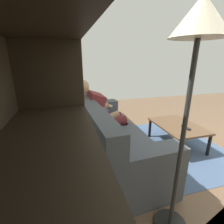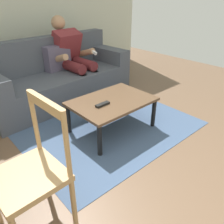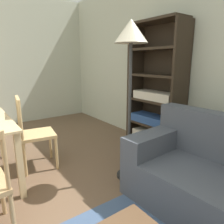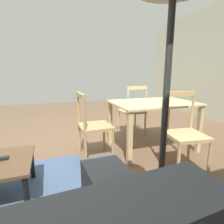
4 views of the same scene
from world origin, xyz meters
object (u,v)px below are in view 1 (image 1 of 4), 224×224
(floor_lamp, at_px, (197,45))
(coffee_table, at_px, (177,127))
(tv_remote, at_px, (186,128))
(person_lounging, at_px, (101,114))
(couch, at_px, (108,137))

(floor_lamp, bearing_deg, coffee_table, -37.38)
(coffee_table, distance_m, tv_remote, 0.18)
(person_lounging, bearing_deg, tv_remote, -110.02)
(couch, xyz_separation_m, tv_remote, (-0.17, -1.25, 0.07))
(coffee_table, bearing_deg, couch, 89.88)
(couch, xyz_separation_m, floor_lamp, (-1.24, -0.27, 1.19))
(tv_remote, bearing_deg, coffee_table, -80.75)
(person_lounging, height_order, floor_lamp, floor_lamp)
(floor_lamp, bearing_deg, tv_remote, -42.30)
(couch, distance_m, coffee_table, 1.21)
(couch, height_order, person_lounging, person_lounging)
(coffee_table, height_order, tv_remote, tv_remote)
(coffee_table, xyz_separation_m, tv_remote, (-0.16, -0.03, 0.06))
(person_lounging, relative_size, tv_remote, 6.75)
(tv_remote, relative_size, floor_lamp, 0.09)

